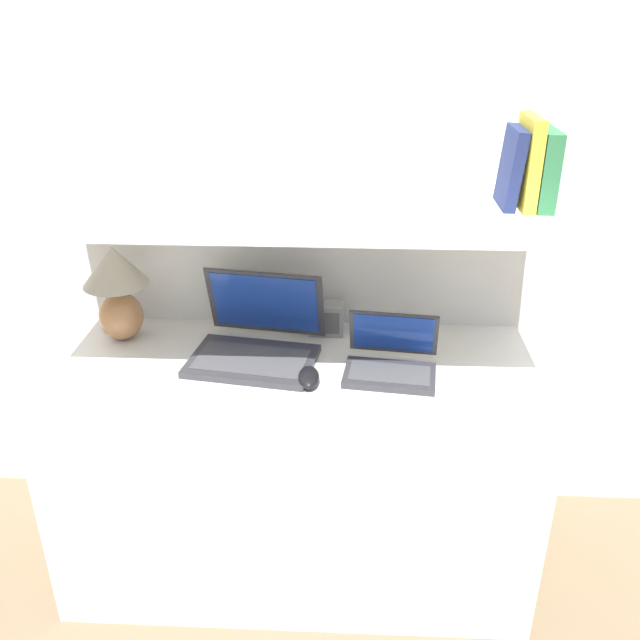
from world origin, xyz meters
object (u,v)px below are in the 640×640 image
router_box (326,318)px  book_navy (511,168)px  laptop_small (391,361)px  laptop_large (257,342)px  table_lamp (117,285)px  computer_mouse (309,377)px  book_yellow (528,162)px  book_green (543,168)px

router_box → book_navy: 0.73m
laptop_small → laptop_large: bearing=168.9°
table_lamp → laptop_small: table_lamp is taller
computer_mouse → book_yellow: (0.56, 0.16, 0.56)m
laptop_large → router_box: size_ratio=3.79×
laptop_large → laptop_small: 0.40m
router_box → book_green: (0.56, -0.15, 0.52)m
laptop_large → computer_mouse: size_ratio=3.52×
book_green → book_yellow: size_ratio=0.87×
laptop_large → laptop_small: bearing=-11.1°
laptop_small → book_navy: (0.29, 0.09, 0.53)m
computer_mouse → router_box: router_box is taller
table_lamp → book_yellow: book_yellow is taller
laptop_large → book_green: (0.76, 0.01, 0.52)m
router_box → book_navy: bearing=-17.8°
table_lamp → book_navy: bearing=-4.6°
computer_mouse → book_green: 0.83m
book_yellow → router_box: bearing=163.5°
computer_mouse → book_navy: (0.52, 0.16, 0.55)m
book_green → book_navy: size_ratio=0.98×
table_lamp → book_green: (1.20, -0.09, 0.39)m
book_yellow → book_navy: (-0.04, 0.00, -0.01)m
laptop_large → laptop_small: (0.39, -0.08, -0.01)m
table_lamp → book_green: bearing=-4.3°
table_lamp → laptop_large: size_ratio=0.75×
laptop_small → book_yellow: book_yellow is taller
laptop_small → book_navy: size_ratio=1.36×
laptop_large → book_navy: bearing=0.8°
table_lamp → book_green: 1.26m
table_lamp → computer_mouse: bearing=-22.5°
table_lamp → book_navy: size_ratio=1.48×
laptop_large → computer_mouse: bearing=-42.3°
book_yellow → book_green: bearing=0.0°
computer_mouse → router_box: (0.04, 0.31, 0.03)m
computer_mouse → book_navy: size_ratio=0.56×
computer_mouse → book_yellow: book_yellow is taller
table_lamp → laptop_large: 0.46m
laptop_large → laptop_small: size_ratio=1.45×
laptop_small → router_box: 0.31m
book_green → book_yellow: book_yellow is taller
book_green → book_navy: bearing=180.0°
router_box → table_lamp: bearing=-174.2°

